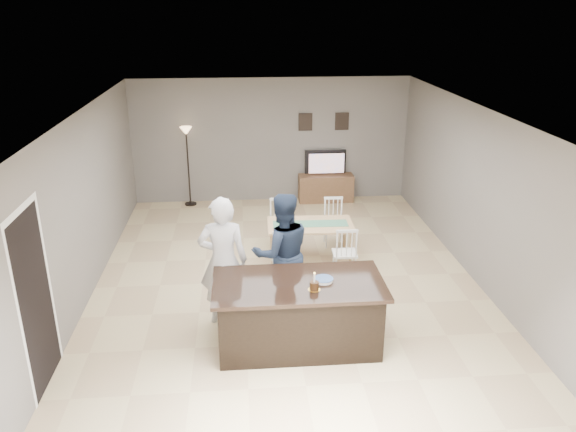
{
  "coord_description": "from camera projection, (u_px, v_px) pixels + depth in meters",
  "views": [
    {
      "loc": [
        -0.67,
        -8.01,
        4.16
      ],
      "look_at": [
        -0.0,
        -0.3,
        1.22
      ],
      "focal_mm": 35.0,
      "sensor_mm": 36.0,
      "label": 1
    }
  ],
  "objects": [
    {
      "name": "tv_console",
      "position": [
        326.0,
        188.0,
        12.49
      ],
      "size": [
        1.2,
        0.4,
        0.6
      ],
      "primitive_type": "cube",
      "color": "brown",
      "rests_on": "floor"
    },
    {
      "name": "tv_screen_glow",
      "position": [
        327.0,
        163.0,
        12.28
      ],
      "size": [
        0.78,
        0.0,
        0.78
      ],
      "primitive_type": "plane",
      "rotation": [
        1.57,
        0.0,
        3.14
      ],
      "color": "orange",
      "rests_on": "tv_console"
    },
    {
      "name": "television",
      "position": [
        326.0,
        163.0,
        12.35
      ],
      "size": [
        0.91,
        0.12,
        0.53
      ],
      "primitive_type": "imported",
      "rotation": [
        0.0,
        0.0,
        3.14
      ],
      "color": "black",
      "rests_on": "tv_console"
    },
    {
      "name": "plate_stack",
      "position": [
        323.0,
        280.0,
        7.01
      ],
      "size": [
        0.25,
        0.25,
        0.04
      ],
      "color": "white",
      "rests_on": "kitchen_island"
    },
    {
      "name": "man",
      "position": [
        282.0,
        253.0,
        7.83
      ],
      "size": [
        0.95,
        0.8,
        1.77
      ],
      "primitive_type": "imported",
      "rotation": [
        0.0,
        0.0,
        3.3
      ],
      "color": "#1A2439",
      "rests_on": "floor"
    },
    {
      "name": "doorway",
      "position": [
        33.0,
        285.0,
        6.16
      ],
      "size": [
        0.0,
        2.1,
        2.65
      ],
      "color": "black",
      "rests_on": "floor"
    },
    {
      "name": "birthday_cake",
      "position": [
        314.0,
        286.0,
        6.79
      ],
      "size": [
        0.15,
        0.15,
        0.23
      ],
      "color": "#EBB645",
      "rests_on": "kitchen_island"
    },
    {
      "name": "woman",
      "position": [
        223.0,
        261.0,
        7.54
      ],
      "size": [
        0.68,
        0.46,
        1.82
      ],
      "primitive_type": "imported",
      "rotation": [
        0.0,
        0.0,
        3.11
      ],
      "color": "silver",
      "rests_on": "floor"
    },
    {
      "name": "room_shell",
      "position": [
        286.0,
        180.0,
        8.39
      ],
      "size": [
        8.0,
        8.0,
        8.0
      ],
      "color": "slate",
      "rests_on": "floor"
    },
    {
      "name": "dining_table",
      "position": [
        310.0,
        230.0,
        9.49
      ],
      "size": [
        1.46,
        1.66,
        0.88
      ],
      "rotation": [
        0.0,
        0.0,
        -0.03
      ],
      "color": "#9D7755",
      "rests_on": "floor"
    },
    {
      "name": "picture_frames",
      "position": [
        324.0,
        122.0,
        12.16
      ],
      "size": [
        1.1,
        0.02,
        0.38
      ],
      "color": "black",
      "rests_on": "room_shell"
    },
    {
      "name": "kitchen_island",
      "position": [
        298.0,
        313.0,
        7.15
      ],
      "size": [
        2.15,
        1.1,
        0.9
      ],
      "color": "black",
      "rests_on": "floor"
    },
    {
      "name": "floor_lamp",
      "position": [
        187.0,
        145.0,
        11.9
      ],
      "size": [
        0.26,
        0.26,
        1.73
      ],
      "color": "black",
      "rests_on": "floor"
    },
    {
      "name": "floor",
      "position": [
        286.0,
        280.0,
        8.99
      ],
      "size": [
        8.0,
        8.0,
        0.0
      ],
      "primitive_type": "plane",
      "color": "#CAB382",
      "rests_on": "ground"
    }
  ]
}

